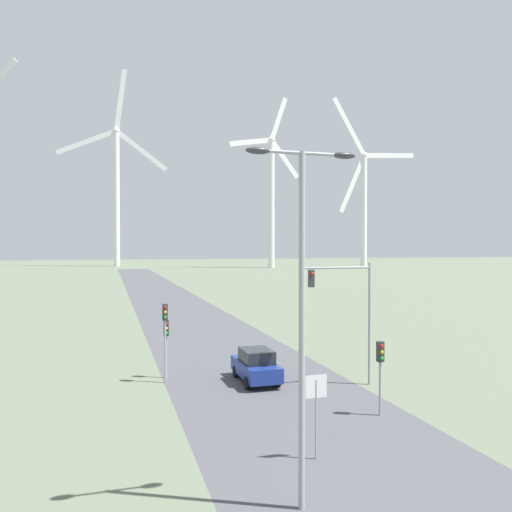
# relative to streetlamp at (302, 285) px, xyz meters

# --- Properties ---
(road_surface) EXTENTS (10.00, 240.00, 0.01)m
(road_surface) POSITION_rel_streetlamp_xyz_m (2.67, 41.15, -6.37)
(road_surface) COLOR #47474C
(road_surface) RESTS_ON ground
(streetlamp) EXTENTS (3.30, 0.32, 10.19)m
(streetlamp) POSITION_rel_streetlamp_xyz_m (0.00, 0.00, 0.00)
(streetlamp) COLOR #93999E
(streetlamp) RESTS_ON ground
(stop_sign_near) EXTENTS (0.81, 0.07, 2.97)m
(stop_sign_near) POSITION_rel_streetlamp_xyz_m (1.72, 2.95, -4.30)
(stop_sign_near) COLOR #93999E
(stop_sign_near) RESTS_ON ground
(traffic_light_post_near_left) EXTENTS (0.28, 0.34, 3.29)m
(traffic_light_post_near_left) POSITION_rel_streetlamp_xyz_m (-2.11, 15.45, -3.96)
(traffic_light_post_near_left) COLOR #93999E
(traffic_light_post_near_left) RESTS_ON ground
(traffic_light_post_near_right) EXTENTS (0.28, 0.33, 3.28)m
(traffic_light_post_near_right) POSITION_rel_streetlamp_xyz_m (6.26, 6.33, -3.96)
(traffic_light_post_near_right) COLOR #93999E
(traffic_light_post_near_right) RESTS_ON ground
(traffic_light_post_mid_left) EXTENTS (0.28, 0.34, 4.34)m
(traffic_light_post_mid_left) POSITION_rel_streetlamp_xyz_m (-2.27, 14.44, -3.21)
(traffic_light_post_mid_left) COLOR #93999E
(traffic_light_post_mid_left) RESTS_ON ground
(traffic_light_mast_overhead) EXTENTS (4.07, 0.35, 6.61)m
(traffic_light_mast_overhead) POSITION_rel_streetlamp_xyz_m (6.98, 10.92, -1.75)
(traffic_light_mast_overhead) COLOR #93999E
(traffic_light_mast_overhead) RESTS_ON ground
(car_approaching) EXTENTS (1.88, 4.12, 1.83)m
(car_approaching) POSITION_rel_streetlamp_xyz_m (2.54, 13.13, -5.46)
(car_approaching) COLOR navy
(car_approaching) RESTS_ON ground
(wind_turbine_center) EXTENTS (41.60, 5.87, 76.14)m
(wind_turbine_center) POSITION_rel_streetlamp_xyz_m (-2.05, 187.27, 26.10)
(wind_turbine_center) COLOR white
(wind_turbine_center) RESTS_ON ground
(wind_turbine_right) EXTENTS (27.72, 5.55, 61.88)m
(wind_turbine_right) POSITION_rel_streetlamp_xyz_m (51.05, 157.23, 21.49)
(wind_turbine_right) COLOR white
(wind_turbine_right) RESTS_ON ground
(wind_turbine_far_right) EXTENTS (36.47, 5.92, 60.23)m
(wind_turbine_far_right) POSITION_rel_streetlamp_xyz_m (83.82, 149.49, 19.73)
(wind_turbine_far_right) COLOR white
(wind_turbine_far_right) RESTS_ON ground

